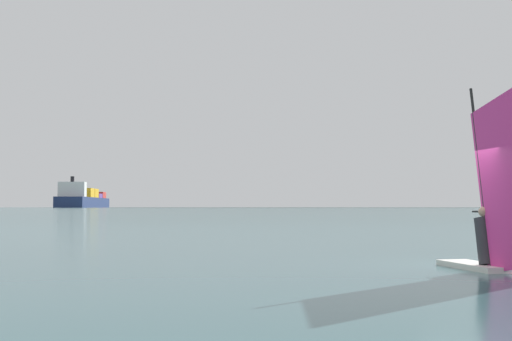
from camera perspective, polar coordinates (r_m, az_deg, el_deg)
The scene contains 4 objects.
ground_plane at distance 15.79m, azimuth 18.34°, elevation -7.62°, with size 4000.00×4000.00×0.00m, color #386066.
windsurfer at distance 14.87m, azimuth 18.81°, elevation -3.78°, with size 1.35×3.43×3.91m.
cargo_ship at distance 831.38m, azimuth -13.97°, elevation -2.34°, with size 55.25×184.50×33.41m.
distant_headland at distance 1413.19m, azimuth 6.41°, elevation -2.53°, with size 999.02×338.85×23.75m, color #756B56.
Camera 1 is at (-3.67, -15.30, 1.32)m, focal length 48.54 mm.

